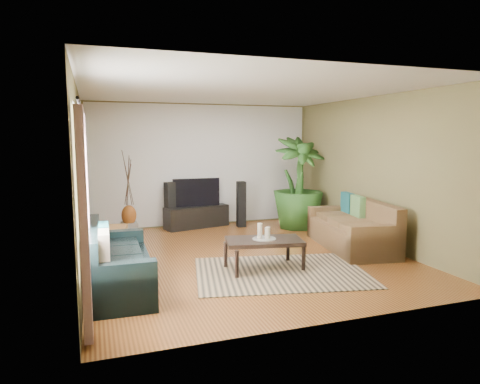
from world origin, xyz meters
name	(u,v)px	position (x,y,z in m)	size (l,w,h in m)	color
floor	(244,256)	(0.00, 0.00, 0.00)	(5.50, 5.50, 0.00)	brown
ceiling	(244,91)	(0.00, 0.00, 2.70)	(5.50, 5.50, 0.00)	white
wall_back	(203,165)	(0.00, 2.75, 1.35)	(5.00, 5.00, 0.00)	brown
wall_front	(334,197)	(0.00, -2.75, 1.35)	(5.00, 5.00, 0.00)	brown
wall_left	(80,180)	(-2.50, 0.00, 1.35)	(5.50, 5.50, 0.00)	brown
wall_right	(373,171)	(2.50, 0.00, 1.35)	(5.50, 5.50, 0.00)	brown
backwall_panel	(203,165)	(0.00, 2.74, 1.35)	(4.90, 4.90, 0.00)	white
window_pane	(79,189)	(-2.48, -1.60, 1.40)	(1.80, 1.80, 0.00)	white
curtain_near	(84,225)	(-2.43, -2.35, 1.15)	(0.08, 0.35, 2.20)	gray
curtain_far	(86,202)	(-2.43, -0.85, 1.15)	(0.08, 0.35, 2.20)	gray
curtain_rod	(80,105)	(-2.43, -1.60, 2.30)	(0.03, 0.03, 1.90)	black
sofa_left	(118,258)	(-2.07, -0.96, 0.42)	(1.86, 0.80, 0.85)	black
sofa_right	(351,224)	(1.98, -0.12, 0.42)	(2.05, 0.92, 0.85)	brown
area_rug	(281,272)	(0.21, -1.01, 0.01)	(2.46, 1.74, 0.01)	#9D835C
coffee_table	(264,254)	(0.04, -0.78, 0.23)	(1.12, 0.61, 0.46)	black
candle_tray	(264,239)	(0.04, -0.78, 0.47)	(0.35, 0.35, 0.02)	gray
candle_tall	(260,231)	(-0.02, -0.75, 0.59)	(0.07, 0.07, 0.22)	beige
candle_mid	(268,233)	(0.08, -0.82, 0.56)	(0.07, 0.07, 0.17)	beige
candle_short	(267,232)	(0.11, -0.72, 0.55)	(0.07, 0.07, 0.14)	beige
tv_stand	(197,217)	(-0.21, 2.50, 0.23)	(1.41, 0.42, 0.47)	black
television	(196,192)	(-0.21, 2.50, 0.77)	(1.03, 0.06, 0.61)	black
speaker_left	(170,206)	(-0.79, 2.50, 0.51)	(0.18, 0.20, 1.01)	black
speaker_right	(241,204)	(0.74, 2.25, 0.50)	(0.18, 0.20, 1.00)	black
potted_plant	(298,183)	(1.86, 1.74, 0.99)	(1.11, 1.11, 1.98)	#214818
plant_pot	(297,221)	(1.86, 1.74, 0.14)	(0.37, 0.37, 0.28)	black
pedestal	(129,230)	(-1.69, 1.92, 0.16)	(0.31, 0.31, 0.31)	gray
vase	(129,215)	(-1.69, 1.92, 0.45)	(0.29, 0.29, 0.40)	brown
side_table	(110,244)	(-2.12, 0.41, 0.28)	(0.52, 0.52, 0.55)	#9A6632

